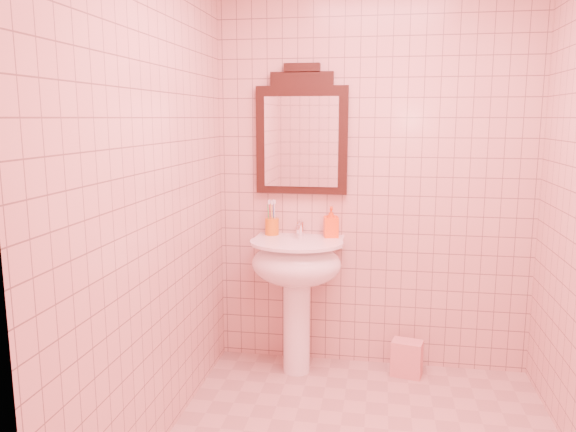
% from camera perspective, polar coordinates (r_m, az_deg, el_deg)
% --- Properties ---
extents(back_wall, '(2.00, 0.02, 2.50)m').
position_cam_1_polar(back_wall, '(3.60, 8.68, 4.01)').
color(back_wall, '#D9A697').
rests_on(back_wall, floor).
extents(pedestal_sink, '(0.58, 0.58, 0.86)m').
position_cam_1_polar(pedestal_sink, '(3.53, 0.87, -5.75)').
color(pedestal_sink, white).
rests_on(pedestal_sink, floor).
extents(faucet, '(0.04, 0.16, 0.11)m').
position_cam_1_polar(faucet, '(3.60, 1.21, -1.20)').
color(faucet, white).
rests_on(faucet, pedestal_sink).
extents(mirror, '(0.58, 0.06, 0.81)m').
position_cam_1_polar(mirror, '(3.59, 1.40, 8.29)').
color(mirror, black).
rests_on(mirror, back_wall).
extents(toothbrush_cup, '(0.09, 0.09, 0.21)m').
position_cam_1_polar(toothbrush_cup, '(3.64, -1.64, -1.05)').
color(toothbrush_cup, orange).
rests_on(toothbrush_cup, pedestal_sink).
extents(soap_dispenser, '(0.11, 0.11, 0.20)m').
position_cam_1_polar(soap_dispenser, '(3.58, 4.40, -0.61)').
color(soap_dispenser, '#FF5115').
rests_on(soap_dispenser, pedestal_sink).
extents(towel, '(0.21, 0.16, 0.23)m').
position_cam_1_polar(towel, '(3.74, 11.98, -13.95)').
color(towel, '#EFA08C').
rests_on(towel, floor).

